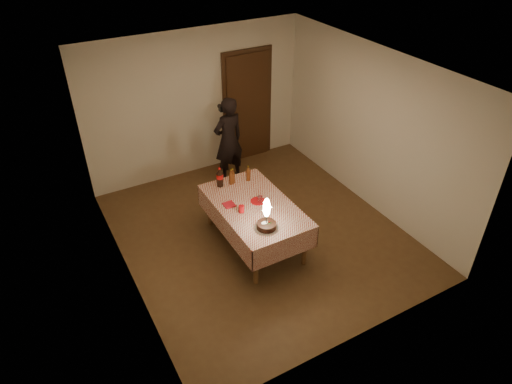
{
  "coord_description": "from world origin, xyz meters",
  "views": [
    {
      "loc": [
        -2.73,
        -4.77,
        4.48
      ],
      "look_at": [
        -0.18,
        -0.2,
        0.95
      ],
      "focal_mm": 32.0,
      "sensor_mm": 36.0,
      "label": 1
    }
  ],
  "objects_px": {
    "dining_table": "(254,210)",
    "birthday_cake": "(266,221)",
    "cola_bottle": "(220,177)",
    "photographer": "(228,140)",
    "amber_bottle_left": "(231,177)",
    "red_cup": "(242,209)",
    "red_plate": "(258,201)",
    "amber_bottle_right": "(248,174)",
    "clear_cup": "(260,199)",
    "amber_bottle_mid": "(233,176)"
  },
  "relations": [
    {
      "from": "clear_cup",
      "to": "amber_bottle_mid",
      "type": "distance_m",
      "value": 0.65
    },
    {
      "from": "birthday_cake",
      "to": "clear_cup",
      "type": "bearing_deg",
      "value": 68.42
    },
    {
      "from": "dining_table",
      "to": "red_plate",
      "type": "distance_m",
      "value": 0.14
    },
    {
      "from": "photographer",
      "to": "amber_bottle_left",
      "type": "bearing_deg",
      "value": -114.53
    },
    {
      "from": "amber_bottle_left",
      "to": "amber_bottle_right",
      "type": "xyz_separation_m",
      "value": [
        0.27,
        -0.04,
        0.0
      ]
    },
    {
      "from": "amber_bottle_right",
      "to": "amber_bottle_mid",
      "type": "xyz_separation_m",
      "value": [
        -0.24,
        0.05,
        0.0
      ]
    },
    {
      "from": "birthday_cake",
      "to": "clear_cup",
      "type": "distance_m",
      "value": 0.62
    },
    {
      "from": "cola_bottle",
      "to": "photographer",
      "type": "distance_m",
      "value": 1.32
    },
    {
      "from": "birthday_cake",
      "to": "amber_bottle_right",
      "type": "bearing_deg",
      "value": 73.02
    },
    {
      "from": "clear_cup",
      "to": "photographer",
      "type": "distance_m",
      "value": 1.81
    },
    {
      "from": "clear_cup",
      "to": "amber_bottle_left",
      "type": "xyz_separation_m",
      "value": [
        -0.15,
        0.62,
        0.07
      ]
    },
    {
      "from": "clear_cup",
      "to": "amber_bottle_mid",
      "type": "relative_size",
      "value": 0.35
    },
    {
      "from": "birthday_cake",
      "to": "red_cup",
      "type": "xyz_separation_m",
      "value": [
        -0.12,
        0.48,
        -0.08
      ]
    },
    {
      "from": "red_cup",
      "to": "amber_bottle_left",
      "type": "xyz_separation_m",
      "value": [
        0.2,
        0.71,
        0.07
      ]
    },
    {
      "from": "red_plate",
      "to": "clear_cup",
      "type": "height_order",
      "value": "clear_cup"
    },
    {
      "from": "amber_bottle_left",
      "to": "photographer",
      "type": "bearing_deg",
      "value": 65.47
    },
    {
      "from": "red_plate",
      "to": "cola_bottle",
      "type": "xyz_separation_m",
      "value": [
        -0.3,
        0.63,
        0.15
      ]
    },
    {
      "from": "birthday_cake",
      "to": "photographer",
      "type": "relative_size",
      "value": 0.3
    },
    {
      "from": "clear_cup",
      "to": "amber_bottle_mid",
      "type": "xyz_separation_m",
      "value": [
        -0.11,
        0.63,
        0.07
      ]
    },
    {
      "from": "red_cup",
      "to": "clear_cup",
      "type": "distance_m",
      "value": 0.36
    },
    {
      "from": "cola_bottle",
      "to": "amber_bottle_mid",
      "type": "relative_size",
      "value": 1.25
    },
    {
      "from": "clear_cup",
      "to": "red_cup",
      "type": "bearing_deg",
      "value": -165.06
    },
    {
      "from": "red_plate",
      "to": "amber_bottle_right",
      "type": "height_order",
      "value": "amber_bottle_right"
    },
    {
      "from": "dining_table",
      "to": "red_plate",
      "type": "bearing_deg",
      "value": 27.74
    },
    {
      "from": "clear_cup",
      "to": "amber_bottle_left",
      "type": "height_order",
      "value": "amber_bottle_left"
    },
    {
      "from": "amber_bottle_left",
      "to": "photographer",
      "type": "relative_size",
      "value": 0.16
    },
    {
      "from": "red_plate",
      "to": "red_cup",
      "type": "bearing_deg",
      "value": -161.33
    },
    {
      "from": "amber_bottle_right",
      "to": "dining_table",
      "type": "bearing_deg",
      "value": -110.91
    },
    {
      "from": "birthday_cake",
      "to": "amber_bottle_right",
      "type": "height_order",
      "value": "birthday_cake"
    },
    {
      "from": "red_plate",
      "to": "amber_bottle_mid",
      "type": "distance_m",
      "value": 0.63
    },
    {
      "from": "dining_table",
      "to": "photographer",
      "type": "relative_size",
      "value": 1.09
    },
    {
      "from": "red_plate",
      "to": "photographer",
      "type": "distance_m",
      "value": 1.8
    },
    {
      "from": "clear_cup",
      "to": "photographer",
      "type": "relative_size",
      "value": 0.06
    },
    {
      "from": "amber_bottle_mid",
      "to": "amber_bottle_left",
      "type": "bearing_deg",
      "value": -159.61
    },
    {
      "from": "cola_bottle",
      "to": "amber_bottle_mid",
      "type": "xyz_separation_m",
      "value": [
        0.21,
        -0.02,
        -0.03
      ]
    },
    {
      "from": "dining_table",
      "to": "amber_bottle_left",
      "type": "distance_m",
      "value": 0.68
    },
    {
      "from": "dining_table",
      "to": "amber_bottle_mid",
      "type": "xyz_separation_m",
      "value": [
        -0.01,
        0.66,
        0.21
      ]
    },
    {
      "from": "dining_table",
      "to": "red_plate",
      "type": "xyz_separation_m",
      "value": [
        0.09,
        0.05,
        0.1
      ]
    },
    {
      "from": "red_plate",
      "to": "amber_bottle_right",
      "type": "relative_size",
      "value": 0.86
    },
    {
      "from": "red_cup",
      "to": "photographer",
      "type": "distance_m",
      "value": 2.0
    },
    {
      "from": "photographer",
      "to": "amber_bottle_right",
      "type": "bearing_deg",
      "value": -101.93
    },
    {
      "from": "birthday_cake",
      "to": "amber_bottle_mid",
      "type": "distance_m",
      "value": 1.21
    },
    {
      "from": "clear_cup",
      "to": "dining_table",
      "type": "bearing_deg",
      "value": -165.25
    },
    {
      "from": "cola_bottle",
      "to": "amber_bottle_right",
      "type": "xyz_separation_m",
      "value": [
        0.45,
        -0.07,
        -0.03
      ]
    },
    {
      "from": "amber_bottle_right",
      "to": "photographer",
      "type": "xyz_separation_m",
      "value": [
        0.25,
        1.19,
        -0.03
      ]
    },
    {
      "from": "dining_table",
      "to": "birthday_cake",
      "type": "relative_size",
      "value": 3.6
    },
    {
      "from": "birthday_cake",
      "to": "photographer",
      "type": "bearing_deg",
      "value": 75.54
    },
    {
      "from": "red_plate",
      "to": "amber_bottle_right",
      "type": "bearing_deg",
      "value": 75.54
    },
    {
      "from": "dining_table",
      "to": "amber_bottle_mid",
      "type": "bearing_deg",
      "value": 90.47
    },
    {
      "from": "photographer",
      "to": "amber_bottle_mid",
      "type": "bearing_deg",
      "value": -113.31
    }
  ]
}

